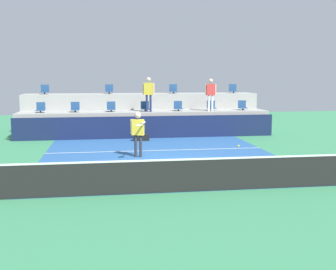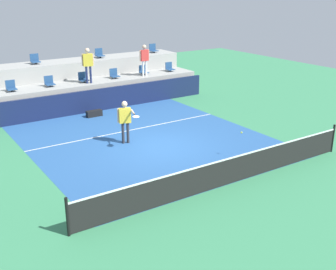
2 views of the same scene
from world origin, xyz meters
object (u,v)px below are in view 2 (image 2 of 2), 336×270
stadium_chair_lower_far_right (170,68)px  spectator_in_white (88,62)px  spectator_in_grey (144,57)px  stadium_chair_lower_mid_right (114,74)px  stadium_chair_upper_left (35,60)px  tennis_ball (241,133)px  stadium_chair_upper_right (100,54)px  equipment_bag (94,113)px  stadium_chair_lower_right (143,71)px  stadium_chair_upper_far_right (153,49)px  stadium_chair_lower_left (11,87)px  stadium_chair_lower_center (83,78)px  tennis_player (125,118)px  stadium_chair_lower_mid_left (49,82)px

stadium_chair_lower_far_right → spectator_in_white: spectator_in_white is taller
spectator_in_grey → stadium_chair_lower_mid_right: bearing=167.0°
stadium_chair_upper_left → tennis_ball: size_ratio=7.65×
stadium_chair_upper_right → tennis_ball: size_ratio=7.65×
spectator_in_white → tennis_ball: bearing=-79.3°
stadium_chair_upper_left → equipment_bag: (1.44, -3.85, -2.16)m
stadium_chair_lower_right → stadium_chair_upper_far_right: (1.76, 1.80, 0.85)m
stadium_chair_lower_right → equipment_bag: stadium_chair_lower_right is taller
stadium_chair_upper_far_right → stadium_chair_lower_left: bearing=-168.6°
stadium_chair_lower_far_right → stadium_chair_upper_far_right: (0.01, 1.80, 0.85)m
stadium_chair_lower_mid_right → stadium_chair_upper_far_right: bearing=26.8°
stadium_chair_lower_left → spectator_in_white: spectator_in_white is taller
stadium_chair_upper_right → stadium_chair_lower_right: bearing=-45.4°
stadium_chair_lower_center → spectator_in_white: 0.96m
stadium_chair_lower_center → equipment_bag: size_ratio=0.68×
tennis_player → equipment_bag: bearing=83.5°
stadium_chair_upper_left → tennis_ball: 12.22m
stadium_chair_upper_far_right → tennis_player: bearing=-127.9°
stadium_chair_lower_mid_left → stadium_chair_lower_far_right: (7.09, 0.00, 0.00)m
stadium_chair_upper_left → tennis_ball: (3.76, -11.55, -1.36)m
stadium_chair_lower_mid_left → tennis_player: (0.90, -6.15, -0.41)m
stadium_chair_lower_mid_right → stadium_chair_upper_left: size_ratio=1.00×
stadium_chair_lower_mid_left → stadium_chair_lower_far_right: size_ratio=1.00×
stadium_chair_upper_left → tennis_player: (0.97, -7.95, -1.26)m
stadium_chair_lower_mid_left → equipment_bag: stadium_chair_lower_mid_left is taller
stadium_chair_lower_left → stadium_chair_lower_mid_right: same height
stadium_chair_lower_mid_left → stadium_chair_lower_mid_right: (3.53, 0.00, 0.00)m
stadium_chair_lower_mid_right → tennis_player: 6.70m
stadium_chair_lower_mid_right → tennis_ball: bearing=-89.1°
stadium_chair_lower_left → spectator_in_white: 3.87m
stadium_chair_upper_far_right → spectator_in_grey: bearing=-131.1°
spectator_in_white → stadium_chair_lower_left: bearing=174.2°
stadium_chair_upper_right → tennis_ball: stadium_chair_upper_right is taller
stadium_chair_upper_left → spectator_in_white: 2.95m
stadium_chair_upper_right → tennis_player: bearing=-108.5°
stadium_chair_lower_mid_right → spectator_in_white: spectator_in_white is taller
stadium_chair_upper_right → spectator_in_white: bearing=-127.0°
stadium_chair_lower_mid_left → spectator_in_grey: size_ratio=0.31×
spectator_in_grey → stadium_chair_lower_left: bearing=176.9°
stadium_chair_upper_far_right → tennis_player: 10.16m
stadium_chair_lower_right → stadium_chair_lower_far_right: size_ratio=1.00×
spectator_in_white → equipment_bag: spectator_in_white is taller
stadium_chair_upper_far_right → tennis_ball: stadium_chair_upper_far_right is taller
stadium_chair_lower_mid_right → stadium_chair_upper_right: size_ratio=1.00×
stadium_chair_lower_far_right → stadium_chair_upper_far_right: size_ratio=1.00×
tennis_player → spectator_in_white: 5.99m
stadium_chair_upper_right → stadium_chair_lower_center: bearing=-135.0°
spectator_in_white → stadium_chair_upper_left: bearing=132.2°
stadium_chair_lower_center → spectator_in_white: size_ratio=0.29×
stadium_chair_lower_center → tennis_player: bearing=-98.0°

